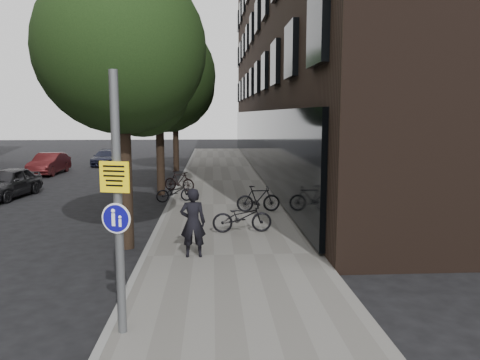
{
  "coord_description": "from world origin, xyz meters",
  "views": [
    {
      "loc": [
        -0.26,
        -8.04,
        3.62
      ],
      "look_at": [
        0.41,
        3.44,
        2.0
      ],
      "focal_mm": 35.0,
      "sensor_mm": 36.0,
      "label": 1
    }
  ],
  "objects": [
    {
      "name": "parked_bike_curb_far",
      "position": [
        -1.8,
        13.25,
        0.59
      ],
      "size": [
        1.59,
        1.08,
        0.93
      ],
      "primitive_type": "imported",
      "rotation": [
        0.0,
        0.0,
        1.11
      ],
      "color": "black",
      "rests_on": "sidewalk"
    },
    {
      "name": "parked_bike_facade_near",
      "position": [
        0.6,
        5.58,
        0.58
      ],
      "size": [
        1.79,
        0.69,
        0.93
      ],
      "primitive_type": "imported",
      "rotation": [
        0.0,
        0.0,
        1.61
      ],
      "color": "black",
      "rests_on": "sidewalk"
    },
    {
      "name": "signpost",
      "position": [
        -1.75,
        -0.77,
        2.23
      ],
      "size": [
        0.47,
        0.16,
        4.17
      ],
      "rotation": [
        0.0,
        0.0,
        -0.27
      ],
      "color": "#595B5E",
      "rests_on": "sidewalk"
    },
    {
      "name": "parked_bike_curb_near",
      "position": [
        -1.8,
        10.66,
        0.52
      ],
      "size": [
        1.61,
        1.01,
        0.8
      ],
      "primitive_type": "imported",
      "rotation": [
        0.0,
        0.0,
        1.91
      ],
      "color": "black",
      "rests_on": "sidewalk"
    },
    {
      "name": "parked_car_mid",
      "position": [
        -10.18,
        20.81,
        0.64
      ],
      "size": [
        1.53,
        3.96,
        1.29
      ],
      "primitive_type": "imported",
      "rotation": [
        0.0,
        0.0,
        -0.04
      ],
      "color": "#4E1618",
      "rests_on": "ground"
    },
    {
      "name": "parked_car_near",
      "position": [
        -9.21,
        12.67,
        0.66
      ],
      "size": [
        2.06,
        4.03,
        1.31
      ],
      "primitive_type": "imported",
      "rotation": [
        0.0,
        0.0,
        -0.14
      ],
      "color": "black",
      "rests_on": "ground"
    },
    {
      "name": "sidewalk",
      "position": [
        0.25,
        10.0,
        0.06
      ],
      "size": [
        4.5,
        60.0,
        0.12
      ],
      "primitive_type": "cube",
      "color": "#615F5A",
      "rests_on": "ground"
    },
    {
      "name": "ground",
      "position": [
        0.0,
        0.0,
        0.0
      ],
      "size": [
        120.0,
        120.0,
        0.0
      ],
      "primitive_type": "plane",
      "color": "black",
      "rests_on": "ground"
    },
    {
      "name": "pedestrian",
      "position": [
        -0.76,
        3.23,
        0.98
      ],
      "size": [
        0.64,
        0.44,
        1.72
      ],
      "primitive_type": "imported",
      "rotation": [
        0.0,
        0.0,
        3.18
      ],
      "color": "black",
      "rests_on": "sidewalk"
    },
    {
      "name": "curb_edge",
      "position": [
        -2.0,
        10.0,
        0.07
      ],
      "size": [
        0.15,
        60.0,
        0.13
      ],
      "primitive_type": "cube",
      "color": "slate",
      "rests_on": "ground"
    },
    {
      "name": "parked_bike_facade_far",
      "position": [
        1.37,
        8.52,
        0.6
      ],
      "size": [
        1.61,
        0.55,
        0.95
      ],
      "primitive_type": "imported",
      "rotation": [
        0.0,
        0.0,
        1.64
      ],
      "color": "black",
      "rests_on": "sidewalk"
    },
    {
      "name": "street_tree_mid",
      "position": [
        -2.53,
        13.14,
        5.11
      ],
      "size": [
        5.0,
        5.0,
        7.8
      ],
      "color": "black",
      "rests_on": "ground"
    },
    {
      "name": "building_right_dark_brick",
      "position": [
        8.5,
        22.0,
        9.0
      ],
      "size": [
        12.0,
        40.0,
        18.0
      ],
      "primitive_type": "cube",
      "color": "black",
      "rests_on": "ground"
    },
    {
      "name": "parked_car_far",
      "position": [
        -7.93,
        25.79,
        0.54
      ],
      "size": [
        1.51,
        3.7,
        1.07
      ],
      "primitive_type": "imported",
      "rotation": [
        0.0,
        0.0,
        0.0
      ],
      "color": "black",
      "rests_on": "ground"
    },
    {
      "name": "street_tree_near",
      "position": [
        -2.53,
        4.64,
        5.11
      ],
      "size": [
        4.4,
        4.4,
        7.5
      ],
      "color": "black",
      "rests_on": "ground"
    },
    {
      "name": "street_tree_far",
      "position": [
        -2.53,
        22.14,
        5.11
      ],
      "size": [
        5.0,
        5.0,
        7.8
      ],
      "color": "black",
      "rests_on": "ground"
    }
  ]
}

